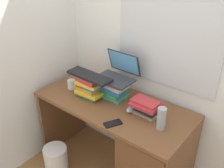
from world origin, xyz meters
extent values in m
plane|color=olive|center=(0.00, 0.00, 0.00)|extent=(6.00, 6.00, 0.00)
cube|color=white|center=(0.00, 0.35, 1.30)|extent=(6.00, 0.05, 2.60)
cube|color=silver|center=(0.27, 0.32, 1.30)|extent=(0.90, 0.01, 0.80)
cube|color=silver|center=(-0.76, 0.00, 1.30)|extent=(0.05, 6.00, 2.60)
cube|color=brown|center=(0.00, 0.00, 0.74)|extent=(1.36, 0.62, 0.03)
cube|color=brown|center=(-0.67, 0.00, 0.36)|extent=(0.02, 0.57, 0.72)
cube|color=brown|center=(0.45, -0.03, 0.36)|extent=(0.41, 0.53, 0.69)
cube|color=teal|center=(-0.06, 0.09, 0.77)|extent=(0.21, 0.17, 0.02)
cube|color=#338C4C|center=(-0.06, 0.10, 0.80)|extent=(0.19, 0.19, 0.04)
cube|color=#2672B2|center=(-0.06, 0.08, 0.83)|extent=(0.21, 0.15, 0.04)
cube|color=beige|center=(-0.07, 0.10, 0.87)|extent=(0.23, 0.16, 0.04)
cube|color=#8C338C|center=(-0.05, 0.09, 0.90)|extent=(0.20, 0.17, 0.03)
cube|color=teal|center=(-0.25, -0.04, 0.77)|extent=(0.23, 0.13, 0.03)
cube|color=yellow|center=(-0.23, -0.03, 0.80)|extent=(0.25, 0.19, 0.03)
cube|color=orange|center=(-0.25, -0.02, 0.83)|extent=(0.20, 0.18, 0.04)
cube|color=#2672B2|center=(-0.24, -0.03, 0.86)|extent=(0.22, 0.15, 0.02)
cube|color=yellow|center=(-0.24, -0.03, 0.88)|extent=(0.22, 0.17, 0.02)
cube|color=#B22D33|center=(-0.23, -0.02, 0.91)|extent=(0.18, 0.17, 0.04)
cube|color=gray|center=(0.29, 0.06, 0.76)|extent=(0.21, 0.17, 0.02)
cube|color=black|center=(0.30, 0.06, 0.79)|extent=(0.19, 0.15, 0.03)
cube|color=teal|center=(0.29, 0.05, 0.82)|extent=(0.21, 0.15, 0.02)
cube|color=#B22D33|center=(0.29, 0.04, 0.84)|extent=(0.23, 0.18, 0.03)
cube|color=#B22D33|center=(0.29, 0.04, 0.86)|extent=(0.22, 0.13, 0.02)
cube|color=#2D2D33|center=(-0.06, 0.09, 0.93)|extent=(0.32, 0.22, 0.01)
cube|color=#2D2D33|center=(-0.06, 0.23, 1.04)|extent=(0.32, 0.07, 0.21)
cube|color=#59A5E5|center=(-0.06, 0.22, 1.04)|extent=(0.29, 0.06, 0.18)
cube|color=black|center=(-0.24, -0.03, 0.95)|extent=(0.42, 0.15, 0.02)
ellipsoid|color=#A5A8AD|center=(0.18, 0.00, 0.77)|extent=(0.06, 0.10, 0.04)
cylinder|color=white|center=(-0.46, -0.04, 0.80)|extent=(0.07, 0.07, 0.09)
torus|color=white|center=(-0.41, -0.04, 0.80)|extent=(0.05, 0.01, 0.05)
cylinder|color=#999EA5|center=(0.48, -0.05, 0.84)|extent=(0.07, 0.07, 0.18)
cube|color=black|center=(0.18, -0.23, 0.76)|extent=(0.12, 0.15, 0.01)
cylinder|color=silver|center=(-0.40, -0.37, 0.14)|extent=(0.22, 0.22, 0.28)
camera|label=1|loc=(1.19, -1.50, 1.99)|focal=42.98mm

